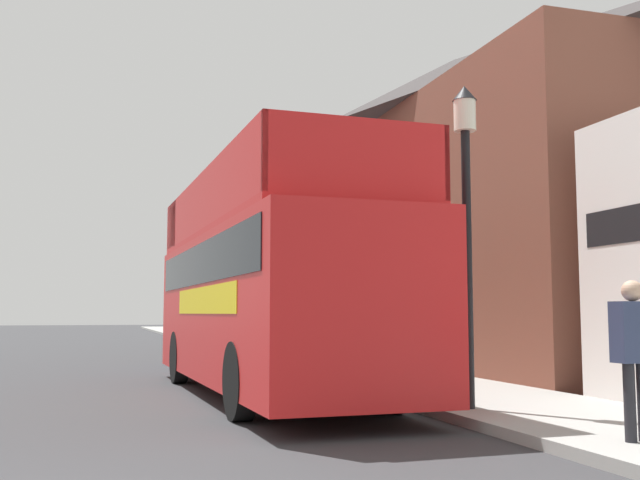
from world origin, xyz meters
The scene contains 8 objects.
ground_plane centered at (0.00, 21.00, 0.00)m, with size 144.00×144.00×0.00m, color #333335.
sidewalk centered at (7.18, 18.00, 0.07)m, with size 3.02×108.00×0.14m.
brick_terrace_rear centered at (11.69, 16.03, 4.70)m, with size 6.00×18.62×9.40m.
tour_bus centered at (4.04, 8.66, 1.81)m, with size 2.82×9.84×3.92m.
parked_car_ahead_of_bus centered at (4.54, 15.65, 0.68)m, with size 1.98×4.54×1.48m.
pedestrian_second centered at (6.49, 2.03, 1.15)m, with size 0.44×0.24×1.68m.
lamp_post_nearest centered at (6.13, 4.97, 3.34)m, with size 0.35×0.35×4.63m.
lamp_post_second centered at (6.24, 14.78, 3.40)m, with size 0.35×0.35×4.73m.
Camera 1 is at (1.04, -4.58, 1.47)m, focal length 42.00 mm.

